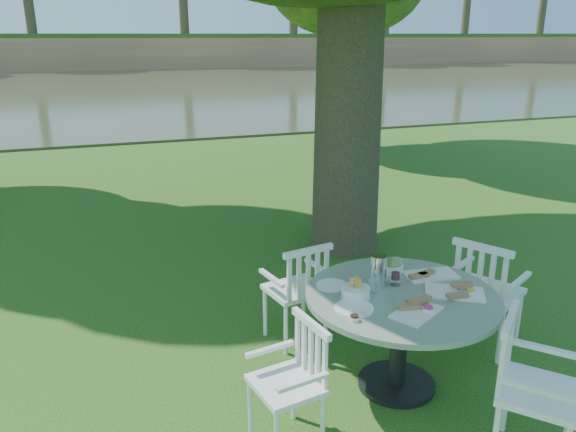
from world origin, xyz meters
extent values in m
plane|color=#18410D|center=(0.00, 0.00, 0.00)|extent=(140.00, 140.00, 0.00)
cylinder|color=black|center=(0.27, -1.42, 0.02)|extent=(0.56, 0.56, 0.04)
cylinder|color=black|center=(0.27, -1.42, 0.37)|extent=(0.12, 0.12, 0.66)
cylinder|color=gray|center=(0.27, -1.42, 0.72)|extent=(1.35, 1.35, 0.04)
cylinder|color=white|center=(1.50, -1.24, 0.23)|extent=(0.04, 0.04, 0.47)
cylinder|color=white|center=(1.30, -0.88, 0.23)|extent=(0.04, 0.04, 0.47)
cylinder|color=white|center=(1.17, -1.42, 0.23)|extent=(0.04, 0.04, 0.47)
cylinder|color=white|center=(0.97, -1.06, 0.23)|extent=(0.04, 0.04, 0.47)
cube|color=white|center=(1.23, -1.15, 0.49)|extent=(0.61, 0.63, 0.04)
cube|color=white|center=(1.05, -1.25, 0.71)|extent=(0.27, 0.44, 0.48)
cylinder|color=white|center=(-0.04, -0.32, 0.22)|extent=(0.03, 0.03, 0.44)
cylinder|color=white|center=(-0.42, -0.40, 0.22)|extent=(0.03, 0.03, 0.44)
cylinder|color=white|center=(0.03, -0.66, 0.22)|extent=(0.03, 0.03, 0.44)
cylinder|color=white|center=(-0.35, -0.74, 0.22)|extent=(0.03, 0.03, 0.44)
cube|color=white|center=(-0.20, -0.53, 0.45)|extent=(0.52, 0.49, 0.04)
cube|color=white|center=(-0.16, -0.72, 0.66)|extent=(0.44, 0.13, 0.45)
cylinder|color=white|center=(-0.89, -1.56, 0.20)|extent=(0.03, 0.03, 0.40)
cylinder|color=white|center=(-0.57, -1.50, 0.20)|extent=(0.03, 0.03, 0.40)
cylinder|color=white|center=(-0.51, -1.86, 0.20)|extent=(0.03, 0.03, 0.40)
cube|color=white|center=(-0.70, -1.71, 0.42)|extent=(0.44, 0.47, 0.04)
cube|color=white|center=(-0.52, -1.68, 0.61)|extent=(0.10, 0.41, 0.41)
cylinder|color=white|center=(0.91, -2.36, 0.23)|extent=(0.04, 0.04, 0.46)
cylinder|color=white|center=(0.67, -2.08, 0.23)|extent=(0.04, 0.04, 0.46)
cube|color=white|center=(0.64, -2.35, 0.48)|extent=(0.63, 0.63, 0.04)
cube|color=white|center=(0.51, -2.20, 0.69)|extent=(0.38, 0.34, 0.47)
cube|color=white|center=(0.21, -1.70, 0.75)|extent=(0.41, 0.36, 0.01)
cube|color=white|center=(0.61, -1.54, 0.75)|extent=(0.46, 0.41, 0.02)
cube|color=white|center=(0.63, -1.22, 0.75)|extent=(0.40, 0.26, 0.02)
cylinder|color=white|center=(-0.15, -1.51, 0.75)|extent=(0.26, 0.26, 0.01)
cylinder|color=white|center=(-0.14, -1.13, 0.75)|extent=(0.22, 0.22, 0.01)
cylinder|color=white|center=(-0.07, -1.36, 0.78)|extent=(0.20, 0.20, 0.08)
cylinder|color=white|center=(0.39, -1.05, 0.78)|extent=(0.18, 0.18, 0.06)
cylinder|color=silver|center=(0.16, -1.25, 0.86)|extent=(0.12, 0.12, 0.24)
cylinder|color=white|center=(0.29, -1.28, 0.85)|extent=(0.08, 0.08, 0.21)
cylinder|color=white|center=(0.07, -1.33, 0.79)|extent=(0.06, 0.06, 0.10)
cylinder|color=white|center=(0.10, -1.33, 0.80)|extent=(0.06, 0.06, 0.11)
cylinder|color=white|center=(0.28, -1.71, 0.76)|extent=(0.07, 0.07, 0.03)
cylinder|color=white|center=(0.71, -1.59, 0.76)|extent=(0.06, 0.06, 0.03)
cylinder|color=white|center=(0.70, -1.50, 0.76)|extent=(0.06, 0.06, 0.03)
cylinder|color=white|center=(-0.22, -1.65, 0.76)|extent=(0.06, 0.06, 0.03)
cube|color=#3A3E25|center=(0.00, 23.00, 0.00)|extent=(100.00, 28.00, 0.12)
cube|color=#A5734D|center=(0.00, 38.50, 1.10)|extent=(100.00, 3.00, 2.20)
cube|color=#18410D|center=(0.00, 46.00, 2.35)|extent=(100.00, 18.00, 0.30)
camera|label=1|loc=(-1.68, -4.49, 2.47)|focal=35.00mm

